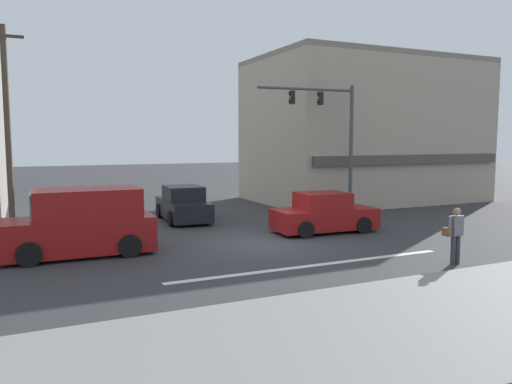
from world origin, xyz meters
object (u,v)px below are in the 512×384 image
Objects in this scene: utility_pole_near_left at (8,128)px; sedan_approaching_near at (324,214)px; traffic_light_mast at (333,128)px; sedan_crossing_center at (183,205)px; van_parked_curbside at (81,224)px; utility_pole_far_right at (338,129)px; pedestrian_foreground_with_bag at (455,232)px.

utility_pole_near_left reaches higher than sedan_approaching_near.
sedan_approaching_near is at bearing -127.90° from traffic_light_mast.
utility_pole_near_left is at bearing 159.05° from sedan_approaching_near.
sedan_approaching_near is 1.00× the size of sedan_crossing_center.
sedan_approaching_near is at bearing -50.30° from sedan_crossing_center.
van_parked_curbside is at bearing -178.97° from sedan_approaching_near.
pedestrian_foreground_with_bag is at bearing -110.47° from utility_pole_far_right.
utility_pole_far_right reaches higher than sedan_approaching_near.
van_parked_curbside is 1.11× the size of sedan_crossing_center.
utility_pole_near_left is 5.77m from van_parked_curbside.
sedan_approaching_near is (-5.73, -7.59, -3.57)m from utility_pole_far_right.
pedestrian_foreground_with_bag reaches higher than sedan_crossing_center.
utility_pole_near_left is 1.87× the size of sedan_crossing_center.
utility_pole_near_left is at bearing -168.90° from utility_pole_far_right.
van_parked_curbside is at bearing -163.40° from traffic_light_mast.
traffic_light_mast is at bearing -3.94° from utility_pole_near_left.
pedestrian_foreground_with_bag is (9.78, -5.83, -0.05)m from van_parked_curbside.
sedan_crossing_center is at bearing 113.80° from pedestrian_foreground_with_bag.
traffic_light_mast reaches higher than van_parked_curbside.
utility_pole_far_right is at bearing 11.10° from utility_pole_near_left.
utility_pole_near_left is 0.95× the size of utility_pole_far_right.
utility_pole_far_right is 1.97× the size of sedan_approaching_near.
traffic_light_mast is 7.85m from sedan_crossing_center.
traffic_light_mast is (13.76, -0.95, 0.11)m from utility_pole_near_left.
sedan_crossing_center is 12.12m from pedestrian_foreground_with_bag.
utility_pole_near_left reaches higher than traffic_light_mast.
van_parked_curbside is at bearing 149.22° from pedestrian_foreground_with_bag.
utility_pole_near_left is 1.26× the size of traffic_light_mast.
van_parked_curbside reaches higher than sedan_crossing_center.
pedestrian_foreground_with_bag is (0.66, -5.99, 0.24)m from sedan_approaching_near.
utility_pole_near_left is at bearing 176.06° from traffic_light_mast.
sedan_approaching_near is at bearing 1.03° from van_parked_curbside.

